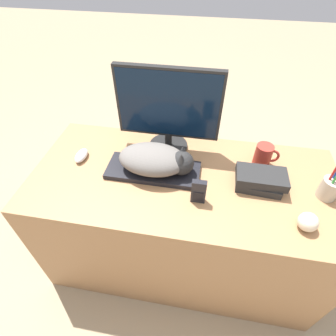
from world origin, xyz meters
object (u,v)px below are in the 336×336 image
at_px(monitor, 168,108).
at_px(book_stack, 260,180).
at_px(keyboard, 153,170).
at_px(baseball, 308,222).
at_px(cat, 158,160).
at_px(pen_cup, 330,188).
at_px(coffee_mug, 264,155).
at_px(computer_mouse, 81,155).
at_px(phone, 199,192).

distance_m(monitor, book_stack, 0.52).
xyz_separation_m(keyboard, baseball, (0.64, -0.20, 0.03)).
relative_size(cat, pen_cup, 1.77).
relative_size(monitor, coffee_mug, 4.21).
relative_size(keyboard, computer_mouse, 4.24).
height_order(cat, coffee_mug, cat).
height_order(pen_cup, book_stack, pen_cup).
xyz_separation_m(baseball, phone, (-0.42, 0.06, 0.02)).
height_order(computer_mouse, coffee_mug, coffee_mug).
bearing_deg(monitor, book_stack, -24.29).
xyz_separation_m(coffee_mug, phone, (-0.28, -0.28, 0.00)).
relative_size(pen_cup, book_stack, 0.89).
bearing_deg(monitor, cat, -94.19).
xyz_separation_m(cat, book_stack, (0.46, -0.00, -0.04)).
distance_m(baseball, phone, 0.42).
bearing_deg(phone, computer_mouse, 163.94).
relative_size(monitor, phone, 4.24).
distance_m(cat, computer_mouse, 0.40).
bearing_deg(phone, coffee_mug, 45.15).
bearing_deg(coffee_mug, computer_mouse, -172.52).
bearing_deg(monitor, phone, -61.12).
xyz_separation_m(monitor, pen_cup, (0.72, -0.21, -0.18)).
bearing_deg(keyboard, pen_cup, -1.24).
relative_size(cat, computer_mouse, 3.36).
bearing_deg(keyboard, monitor, 79.37).
height_order(keyboard, coffee_mug, coffee_mug).
height_order(keyboard, cat, cat).
bearing_deg(phone, book_stack, 27.30).
distance_m(coffee_mug, baseball, 0.37).
distance_m(monitor, pen_cup, 0.77).
bearing_deg(monitor, pen_cup, -16.49).
distance_m(monitor, baseball, 0.75).
relative_size(cat, coffee_mug, 2.94).
bearing_deg(monitor, computer_mouse, -158.22).
bearing_deg(coffee_mug, monitor, 174.15).
bearing_deg(pen_cup, computer_mouse, 177.43).
relative_size(keyboard, monitor, 0.88).
bearing_deg(phone, cat, 145.52).
bearing_deg(book_stack, phone, -152.70).
distance_m(keyboard, book_stack, 0.48).
height_order(cat, computer_mouse, cat).
relative_size(cat, baseball, 4.53).
distance_m(keyboard, phone, 0.26).
height_order(coffee_mug, book_stack, coffee_mug).
distance_m(keyboard, cat, 0.07).
height_order(phone, book_stack, phone).
distance_m(baseball, book_stack, 0.25).
height_order(keyboard, phone, phone).
height_order(cat, book_stack, cat).
xyz_separation_m(monitor, baseball, (0.60, -0.40, -0.19)).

